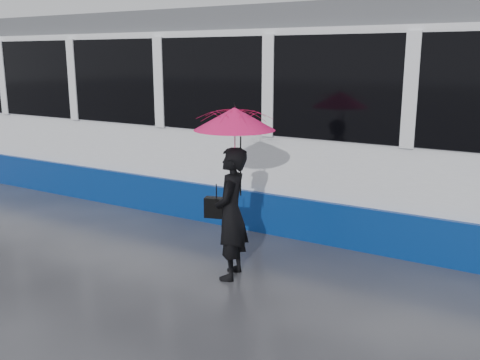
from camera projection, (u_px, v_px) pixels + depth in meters
The scene contains 6 objects.
ground at pixel (164, 246), 7.54m from camera, with size 90.00×90.00×0.00m, color #2A2A2F.
rails at pixel (252, 205), 9.63m from camera, with size 34.00×1.51×0.02m.
tram at pixel (226, 113), 9.53m from camera, with size 26.00×2.56×3.35m.
woman at pixel (231, 214), 6.33m from camera, with size 0.58×0.38×1.59m, color black.
umbrella at pixel (234, 135), 6.09m from camera, with size 1.16×1.16×1.08m.
handbag at pixel (217, 208), 6.45m from camera, with size 0.31×0.20×0.43m.
Camera 1 is at (4.62, -5.55, 2.61)m, focal length 40.00 mm.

